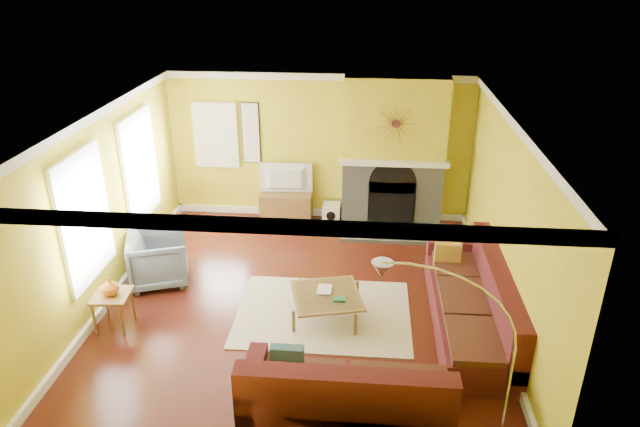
# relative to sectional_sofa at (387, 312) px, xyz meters

# --- Properties ---
(floor) EXTENTS (5.50, 6.00, 0.02)m
(floor) POSITION_rel_sectional_sofa_xyz_m (-1.20, 0.85, -0.46)
(floor) COLOR #581F12
(floor) RESTS_ON ground
(ceiling) EXTENTS (5.50, 6.00, 0.02)m
(ceiling) POSITION_rel_sectional_sofa_xyz_m (-1.20, 0.85, 2.26)
(ceiling) COLOR white
(ceiling) RESTS_ON ground
(wall_back) EXTENTS (5.50, 0.02, 2.70)m
(wall_back) POSITION_rel_sectional_sofa_xyz_m (-1.20, 3.86, 0.90)
(wall_back) COLOR gold
(wall_back) RESTS_ON ground
(wall_front) EXTENTS (5.50, 0.02, 2.70)m
(wall_front) POSITION_rel_sectional_sofa_xyz_m (-1.20, -2.16, 0.90)
(wall_front) COLOR gold
(wall_front) RESTS_ON ground
(wall_left) EXTENTS (0.02, 6.00, 2.70)m
(wall_left) POSITION_rel_sectional_sofa_xyz_m (-3.96, 0.85, 0.90)
(wall_left) COLOR gold
(wall_left) RESTS_ON ground
(wall_right) EXTENTS (0.02, 6.00, 2.70)m
(wall_right) POSITION_rel_sectional_sofa_xyz_m (1.56, 0.85, 0.90)
(wall_right) COLOR gold
(wall_right) RESTS_ON ground
(baseboard) EXTENTS (5.50, 6.00, 0.12)m
(baseboard) POSITION_rel_sectional_sofa_xyz_m (-1.20, 0.85, -0.39)
(baseboard) COLOR white
(baseboard) RESTS_ON floor
(crown_molding) EXTENTS (5.50, 6.00, 0.12)m
(crown_molding) POSITION_rel_sectional_sofa_xyz_m (-1.20, 0.85, 2.19)
(crown_molding) COLOR white
(crown_molding) RESTS_ON ceiling
(window_left_near) EXTENTS (0.06, 1.22, 1.72)m
(window_left_near) POSITION_rel_sectional_sofa_xyz_m (-3.92, 2.15, 1.05)
(window_left_near) COLOR white
(window_left_near) RESTS_ON wall_left
(window_left_far) EXTENTS (0.06, 1.22, 1.72)m
(window_left_far) POSITION_rel_sectional_sofa_xyz_m (-3.92, 0.25, 1.05)
(window_left_far) COLOR white
(window_left_far) RESTS_ON wall_left
(window_back) EXTENTS (0.82, 0.06, 1.22)m
(window_back) POSITION_rel_sectional_sofa_xyz_m (-3.10, 3.81, 1.10)
(window_back) COLOR white
(window_back) RESTS_ON wall_back
(wall_art) EXTENTS (0.34, 0.04, 1.14)m
(wall_art) POSITION_rel_sectional_sofa_xyz_m (-2.45, 3.82, 1.15)
(wall_art) COLOR white
(wall_art) RESTS_ON wall_back
(fireplace) EXTENTS (1.80, 0.40, 2.70)m
(fireplace) POSITION_rel_sectional_sofa_xyz_m (0.15, 3.65, 0.90)
(fireplace) COLOR gray
(fireplace) RESTS_ON floor
(mantel) EXTENTS (1.92, 0.22, 0.08)m
(mantel) POSITION_rel_sectional_sofa_xyz_m (0.15, 3.41, 0.80)
(mantel) COLOR white
(mantel) RESTS_ON fireplace
(hearth) EXTENTS (1.80, 0.70, 0.06)m
(hearth) POSITION_rel_sectional_sofa_xyz_m (0.15, 3.10, -0.42)
(hearth) COLOR gray
(hearth) RESTS_ON floor
(sunburst) EXTENTS (0.70, 0.04, 0.70)m
(sunburst) POSITION_rel_sectional_sofa_xyz_m (0.15, 3.42, 1.50)
(sunburst) COLOR olive
(sunburst) RESTS_ON fireplace
(rug) EXTENTS (2.40, 1.80, 0.02)m
(rug) POSITION_rel_sectional_sofa_xyz_m (-0.85, 0.55, -0.44)
(rug) COLOR beige
(rug) RESTS_ON floor
(sectional_sofa) EXTENTS (3.10, 3.70, 0.90)m
(sectional_sofa) POSITION_rel_sectional_sofa_xyz_m (0.00, 0.00, 0.00)
(sectional_sofa) COLOR #541B1F
(sectional_sofa) RESTS_ON floor
(coffee_table) EXTENTS (1.10, 1.10, 0.36)m
(coffee_table) POSITION_rel_sectional_sofa_xyz_m (-0.80, 0.50, -0.27)
(coffee_table) COLOR white
(coffee_table) RESTS_ON floor
(media_console) EXTENTS (0.95, 0.43, 0.52)m
(media_console) POSITION_rel_sectional_sofa_xyz_m (-1.80, 3.60, -0.19)
(media_console) COLOR brown
(media_console) RESTS_ON floor
(tv) EXTENTS (0.98, 0.17, 0.56)m
(tv) POSITION_rel_sectional_sofa_xyz_m (-1.80, 3.60, 0.36)
(tv) COLOR black
(tv) RESTS_ON media_console
(subwoofer) EXTENTS (0.32, 0.32, 0.32)m
(subwoofer) POSITION_rel_sectional_sofa_xyz_m (-0.95, 3.63, -0.29)
(subwoofer) COLOR white
(subwoofer) RESTS_ON floor
(armchair) EXTENTS (1.08, 1.07, 0.78)m
(armchair) POSITION_rel_sectional_sofa_xyz_m (-3.40, 1.20, -0.06)
(armchair) COLOR slate
(armchair) RESTS_ON floor
(side_table) EXTENTS (0.51, 0.51, 0.52)m
(side_table) POSITION_rel_sectional_sofa_xyz_m (-3.60, 0.00, -0.19)
(side_table) COLOR brown
(side_table) RESTS_ON floor
(vase) EXTENTS (0.27, 0.27, 0.25)m
(vase) POSITION_rel_sectional_sofa_xyz_m (-3.60, 0.00, 0.19)
(vase) COLOR #C46613
(vase) RESTS_ON side_table
(book) EXTENTS (0.20, 0.27, 0.03)m
(book) POSITION_rel_sectional_sofa_xyz_m (-0.94, 0.59, -0.08)
(book) COLOR white
(book) RESTS_ON coffee_table
(arc_lamp) EXTENTS (1.35, 0.36, 2.12)m
(arc_lamp) POSITION_rel_sectional_sofa_xyz_m (0.53, -1.70, 0.61)
(arc_lamp) COLOR silver
(arc_lamp) RESTS_ON floor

